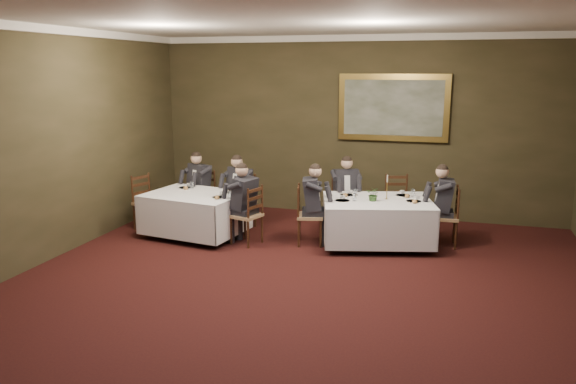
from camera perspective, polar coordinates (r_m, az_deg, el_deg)
The scene contains 25 objects.
ground at distance 6.84m, azimuth -0.72°, elevation -12.46°, with size 10.00×10.00×0.00m, color black.
ceiling at distance 6.23m, azimuth -0.81°, elevation 18.15°, with size 8.00×10.00×0.10m, color silver.
back_wall at distance 11.13m, azimuth 6.94°, elevation 6.55°, with size 8.00×0.10×3.50m, color #2F2B17.
crown_molding at distance 6.23m, azimuth -0.81°, elevation 17.60°, with size 8.00×10.00×0.12m.
table_main at distance 9.41m, azimuth 9.02°, elevation -2.67°, with size 2.05×1.75×0.67m.
table_second at distance 9.90m, azimuth -9.40°, elevation -1.93°, with size 1.80×1.48×0.67m.
chair_main_backleft at distance 10.28m, azimuth 5.76°, elevation -2.23°, with size 0.57×0.56×1.00m.
diner_main_backleft at distance 10.21m, azimuth 5.80°, elevation -1.01°, with size 0.56×0.60×1.35m.
chair_main_backright at distance 10.39m, azimuth 11.01°, elevation -2.25°, with size 0.54×0.53×1.00m.
chair_main_endleft at distance 9.38m, azimuth 2.16°, elevation -3.61°, with size 0.51×0.53×1.00m.
diner_main_endleft at distance 9.32m, azimuth 2.25°, elevation -2.27°, with size 0.56×0.50×1.35m.
chair_main_endright at distance 9.65m, azimuth 15.63°, elevation -3.62°, with size 0.45×0.47×1.00m.
diner_main_endright at distance 9.59m, azimuth 15.64°, elevation -2.31°, with size 0.51×0.44×1.35m.
chair_sec_backleft at distance 10.84m, azimuth -8.77°, elevation -1.54°, with size 0.57×0.56×1.00m.
diner_sec_backleft at distance 10.78m, azimuth -8.86°, elevation -0.37°, with size 0.56×0.60×1.35m.
chair_sec_backright at distance 10.39m, azimuth -4.76°, elevation -2.05°, with size 0.57×0.56×1.00m.
diner_sec_backright at distance 10.33m, azimuth -4.83°, elevation -0.83°, with size 0.56×0.60×1.35m.
chair_sec_endright at distance 9.41m, azimuth -4.18°, elevation -3.59°, with size 0.53×0.54×1.00m.
diner_sec_endright at distance 9.35m, azimuth -4.26°, elevation -2.24°, with size 0.58×0.52×1.35m.
chair_sec_endleft at distance 10.55m, azimuth -13.99°, elevation -2.17°, with size 0.55×0.56×1.00m.
centerpiece at distance 9.22m, azimuth 8.70°, elevation -0.15°, with size 0.23×0.20×0.25m, color #2D5926.
candlestick at distance 9.39m, azimuth 10.02°, elevation 0.21°, with size 0.06×0.06×0.42m.
place_setting_table_main at distance 9.66m, azimuth 6.37°, elevation -0.08°, with size 0.33×0.31×0.14m.
place_setting_table_second at distance 10.34m, azimuth -10.08°, elevation 0.64°, with size 0.33×0.31×0.14m.
painting at distance 10.94m, azimuth 10.63°, elevation 8.42°, with size 2.08×0.09×1.26m.
Camera 1 is at (1.84, -5.92, 2.88)m, focal length 35.00 mm.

